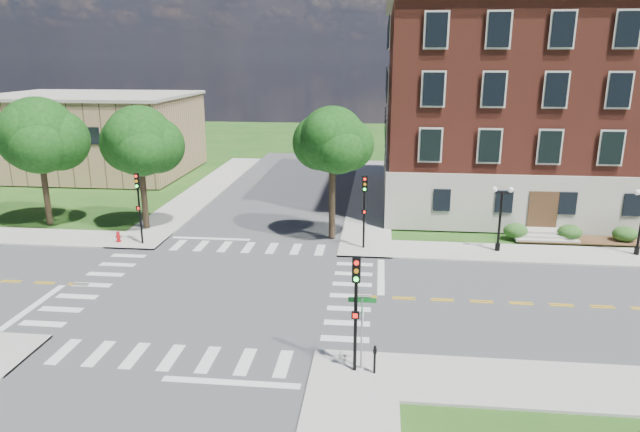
# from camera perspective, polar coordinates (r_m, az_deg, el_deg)

# --- Properties ---
(ground) EXTENTS (160.00, 160.00, 0.00)m
(ground) POSITION_cam_1_polar(r_m,az_deg,el_deg) (31.70, -10.14, -7.35)
(ground) COLOR #1C4A14
(ground) RESTS_ON ground
(road_ew) EXTENTS (90.00, 12.00, 0.01)m
(road_ew) POSITION_cam_1_polar(r_m,az_deg,el_deg) (31.70, -10.14, -7.34)
(road_ew) COLOR #3D3D3F
(road_ew) RESTS_ON ground
(road_ns) EXTENTS (12.00, 90.00, 0.01)m
(road_ns) POSITION_cam_1_polar(r_m,az_deg,el_deg) (31.70, -10.14, -7.34)
(road_ns) COLOR #3D3D3F
(road_ns) RESTS_ON ground
(sidewalk_ne) EXTENTS (34.00, 34.00, 0.12)m
(sidewalk_ne) POSITION_cam_1_polar(r_m,az_deg,el_deg) (45.53, 14.47, -0.36)
(sidewalk_ne) COLOR #9E9B93
(sidewalk_ne) RESTS_ON ground
(sidewalk_nw) EXTENTS (34.00, 34.00, 0.12)m
(sidewalk_nw) POSITION_cam_1_polar(r_m,az_deg,el_deg) (50.97, -22.13, 0.67)
(sidewalk_nw) COLOR #9E9B93
(sidewalk_nw) RESTS_ON ground
(crosswalk_east) EXTENTS (2.20, 10.20, 0.02)m
(crosswalk_east) POSITION_cam_1_polar(r_m,az_deg,el_deg) (30.56, 3.08, -8.02)
(crosswalk_east) COLOR silver
(crosswalk_east) RESTS_ON ground
(stop_bar_east) EXTENTS (0.40, 5.50, 0.00)m
(stop_bar_east) POSITION_cam_1_polar(r_m,az_deg,el_deg) (33.30, 6.12, -6.03)
(stop_bar_east) COLOR silver
(stop_bar_east) RESTS_ON ground
(main_building) EXTENTS (30.60, 22.40, 16.50)m
(main_building) POSITION_cam_1_polar(r_m,az_deg,el_deg) (52.42, 23.59, 10.13)
(main_building) COLOR #A8A494
(main_building) RESTS_ON ground
(secondary_building) EXTENTS (20.40, 15.40, 8.30)m
(secondary_building) POSITION_cam_1_polar(r_m,az_deg,el_deg) (65.98, -21.76, 7.66)
(secondary_building) COLOR #9E8057
(secondary_building) RESTS_ON ground
(tree_b) EXTENTS (5.52, 5.52, 9.42)m
(tree_b) POSITION_cam_1_polar(r_m,az_deg,el_deg) (46.06, -26.33, 7.22)
(tree_b) COLOR black
(tree_b) RESTS_ON ground
(tree_c) EXTENTS (4.94, 4.94, 8.89)m
(tree_c) POSITION_cam_1_polar(r_m,az_deg,el_deg) (42.40, -17.63, 7.17)
(tree_c) COLOR black
(tree_c) RESTS_ON ground
(tree_d) EXTENTS (4.44, 4.44, 9.04)m
(tree_d) POSITION_cam_1_polar(r_m,az_deg,el_deg) (38.15, 1.25, 7.60)
(tree_d) COLOR black
(tree_d) RESTS_ON ground
(traffic_signal_se) EXTENTS (0.34, 0.37, 4.80)m
(traffic_signal_se) POSITION_cam_1_polar(r_m,az_deg,el_deg) (22.35, 3.61, -8.37)
(traffic_signal_se) COLOR black
(traffic_signal_se) RESTS_ON ground
(traffic_signal_ne) EXTENTS (0.38, 0.45, 4.80)m
(traffic_signal_ne) POSITION_cam_1_polar(r_m,az_deg,el_deg) (36.76, 4.46, 1.34)
(traffic_signal_ne) COLOR black
(traffic_signal_ne) RESTS_ON ground
(traffic_signal_nw) EXTENTS (0.38, 0.45, 4.80)m
(traffic_signal_nw) POSITION_cam_1_polar(r_m,az_deg,el_deg) (39.41, -17.69, 1.62)
(traffic_signal_nw) COLOR black
(traffic_signal_nw) RESTS_ON ground
(twin_lamp_west) EXTENTS (1.36, 0.36, 4.23)m
(twin_lamp_west) POSITION_cam_1_polar(r_m,az_deg,el_deg) (38.08, 17.59, 0.11)
(twin_lamp_west) COLOR black
(twin_lamp_west) RESTS_ON ground
(street_sign_pole) EXTENTS (1.10, 1.10, 3.10)m
(street_sign_pole) POSITION_cam_1_polar(r_m,az_deg,el_deg) (22.87, 4.23, -10.23)
(street_sign_pole) COLOR gray
(street_sign_pole) RESTS_ON ground
(push_button_post) EXTENTS (0.14, 0.21, 1.20)m
(push_button_post) POSITION_cam_1_polar(r_m,az_deg,el_deg) (23.28, 5.49, -13.97)
(push_button_post) COLOR black
(push_button_post) RESTS_ON ground
(fire_hydrant) EXTENTS (0.35, 0.35, 0.75)m
(fire_hydrant) POSITION_cam_1_polar(r_m,az_deg,el_deg) (40.94, -19.52, -2.00)
(fire_hydrant) COLOR #AA0D12
(fire_hydrant) RESTS_ON ground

